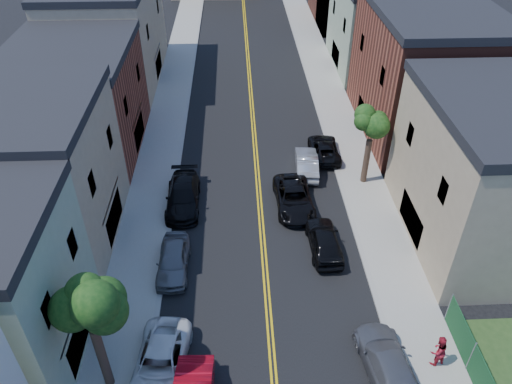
{
  "coord_description": "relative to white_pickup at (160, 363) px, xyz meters",
  "views": [
    {
      "loc": [
        -1.48,
        0.28,
        21.7
      ],
      "look_at": [
        -0.32,
        26.46,
        2.0
      ],
      "focal_mm": 34.58,
      "sensor_mm": 36.0,
      "label": 1
    }
  ],
  "objects": [
    {
      "name": "bldg_right_tan",
      "position": [
        19.5,
        9.45,
        3.77
      ],
      "size": [
        9.0,
        12.0,
        9.0
      ],
      "primitive_type": "cube",
      "color": "#998466",
      "rests_on": "ground"
    },
    {
      "name": "tree_left_mid",
      "position": [
        -2.38,
        -0.55,
        5.85
      ],
      "size": [
        5.2,
        5.2,
        9.29
      ],
      "color": "#35261A",
      "rests_on": "sidewalk_left"
    },
    {
      "name": "tree_right_far",
      "position": [
        13.42,
        15.45,
        5.03
      ],
      "size": [
        4.4,
        4.4,
        8.03
      ],
      "color": "#35261A",
      "rests_on": "sidewalk_right"
    },
    {
      "name": "sidewalk_left",
      "position": [
        -2.4,
        25.45,
        -0.66
      ],
      "size": [
        3.2,
        100.0,
        0.15
      ],
      "primitive_type": "cube",
      "color": "gray",
      "rests_on": "ground"
    },
    {
      "name": "dark_car_right_far",
      "position": [
        11.0,
        19.24,
        -0.06
      ],
      "size": [
        2.24,
        4.81,
        1.33
      ],
      "primitive_type": "imported",
      "rotation": [
        0.0,
        0.0,
        3.14
      ],
      "color": "black",
      "rests_on": "ground"
    },
    {
      "name": "grey_car_right",
      "position": [
        11.0,
        -0.54,
        0.04
      ],
      "size": [
        2.71,
        5.51,
        1.54
      ],
      "primitive_type": "imported",
      "rotation": [
        0.0,
        0.0,
        3.25
      ],
      "color": "#525359",
      "rests_on": "ground"
    },
    {
      "name": "bldg_left_tan_far",
      "position": [
        -8.5,
        35.45,
        4.02
      ],
      "size": [
        9.0,
        16.0,
        9.5
      ],
      "primitive_type": "cube",
      "color": "#998466",
      "rests_on": "ground"
    },
    {
      "name": "pedestrian_right",
      "position": [
        13.53,
        -0.16,
        0.37
      ],
      "size": [
        1.09,
        0.96,
        1.89
      ],
      "primitive_type": "imported",
      "rotation": [
        0.0,
        0.0,
        3.44
      ],
      "color": "#A91A29",
      "rests_on": "sidewalk_right"
    },
    {
      "name": "bldg_left_tan_near",
      "position": [
        -8.5,
        10.45,
        3.77
      ],
      "size": [
        9.0,
        10.0,
        9.0
      ],
      "primitive_type": "cube",
      "color": "#998466",
      "rests_on": "ground"
    },
    {
      "name": "bldg_right_brick",
      "position": [
        19.5,
        23.45,
        4.27
      ],
      "size": [
        9.0,
        14.0,
        10.0
      ],
      "primitive_type": "cube",
      "color": "brown",
      "rests_on": "ground"
    },
    {
      "name": "curb_right",
      "position": [
        11.65,
        25.45,
        -0.66
      ],
      "size": [
        0.3,
        100.0,
        0.15
      ],
      "primitive_type": "cube",
      "color": "gray",
      "rests_on": "ground"
    },
    {
      "name": "black_suv_lane",
      "position": [
        7.86,
        12.74,
        0.02
      ],
      "size": [
        2.71,
        5.52,
        1.51
      ],
      "primitive_type": "imported",
      "rotation": [
        0.0,
        0.0,
        0.04
      ],
      "color": "black",
      "rests_on": "ground"
    },
    {
      "name": "black_car_left",
      "position": [
        0.13,
        13.26,
        0.08
      ],
      "size": [
        2.34,
        5.62,
        1.62
      ],
      "primitive_type": "imported",
      "rotation": [
        0.0,
        0.0,
        0.01
      ],
      "color": "black",
      "rests_on": "ground"
    },
    {
      "name": "sidewalk_right",
      "position": [
        13.4,
        25.45,
        -0.66
      ],
      "size": [
        3.2,
        100.0,
        0.15
      ],
      "primitive_type": "cube",
      "color": "gray",
      "rests_on": "ground"
    },
    {
      "name": "pedestrian_left",
      "position": [
        -3.47,
        2.25,
        0.33
      ],
      "size": [
        0.48,
        0.69,
        1.81
      ],
      "primitive_type": "imported",
      "rotation": [
        0.0,
        0.0,
        1.5
      ],
      "color": "#292830",
      "rests_on": "sidewalk_left"
    },
    {
      "name": "silver_car_right",
      "position": [
        9.3,
        17.06,
        0.03
      ],
      "size": [
        1.91,
        4.7,
        1.52
      ],
      "primitive_type": "imported",
      "rotation": [
        0.0,
        0.0,
        3.07
      ],
      "color": "#A2A4A9",
      "rests_on": "ground"
    },
    {
      "name": "curb_left",
      "position": [
        -0.65,
        25.45,
        -0.66
      ],
      "size": [
        0.3,
        100.0,
        0.15
      ],
      "primitive_type": "cube",
      "color": "gray",
      "rests_on": "ground"
    },
    {
      "name": "bldg_right_palegrn",
      "position": [
        19.5,
        37.45,
        3.52
      ],
      "size": [
        9.0,
        12.0,
        8.5
      ],
      "primitive_type": "cube",
      "color": "gray",
      "rests_on": "ground"
    },
    {
      "name": "bldg_left_brick",
      "position": [
        -8.5,
        21.45,
        3.27
      ],
      "size": [
        9.0,
        12.0,
        8.0
      ],
      "primitive_type": "cube",
      "color": "brown",
      "rests_on": "ground"
    },
    {
      "name": "black_car_right",
      "position": [
        9.3,
        8.27,
        0.06
      ],
      "size": [
        2.01,
        4.72,
        1.59
      ],
      "primitive_type": "imported",
      "rotation": [
        0.0,
        0.0,
        3.17
      ],
      "color": "black",
      "rests_on": "ground"
    },
    {
      "name": "grey_car_left",
      "position": [
        0.0,
        7.0,
        0.04
      ],
      "size": [
        1.86,
        4.55,
        1.55
      ],
      "primitive_type": "imported",
      "rotation": [
        0.0,
        0.0,
        -0.01
      ],
      "color": "slate",
      "rests_on": "ground"
    },
    {
      "name": "white_pickup",
      "position": [
        0.0,
        0.0,
        0.0
      ],
      "size": [
        2.93,
        5.47,
        1.46
      ],
      "primitive_type": "imported",
      "rotation": [
        0.0,
        0.0,
        -0.1
      ],
      "color": "silver",
      "rests_on": "ground"
    }
  ]
}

